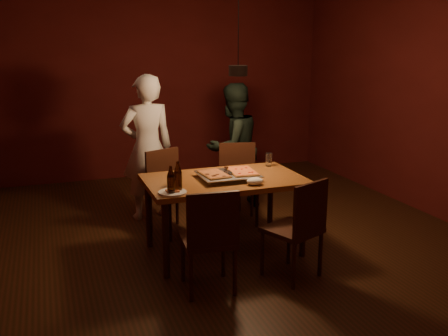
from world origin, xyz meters
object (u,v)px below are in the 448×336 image
object	(u,v)px
dining_table	(224,186)
pizza_tray	(228,176)
plate_slice	(172,192)
beer_bottle_b	(178,177)
chair_far_left	(168,183)
chair_near_right	(300,221)
chair_far_right	(238,175)
beer_bottle_a	(171,180)
pendant_lamp	(238,70)
diner_dark	(233,147)
diner_white	(147,148)
chair_near_left	(210,232)

from	to	relation	value
dining_table	pizza_tray	xyz separation A→B (m)	(0.03, -0.03, 0.10)
plate_slice	beer_bottle_b	bearing A→B (deg)	32.52
chair_far_left	chair_near_right	bearing A→B (deg)	94.95
chair_far_right	pizza_tray	world-z (taller)	chair_far_right
beer_bottle_b	chair_far_left	bearing A→B (deg)	81.40
chair_far_left	chair_near_right	distance (m)	1.71
beer_bottle_a	pendant_lamp	world-z (taller)	pendant_lamp
dining_table	chair_far_left	world-z (taller)	chair_far_left
beer_bottle_a	diner_dark	xyz separation A→B (m)	(1.16, 1.56, -0.10)
diner_white	beer_bottle_a	bearing A→B (deg)	82.18
chair_far_right	pendant_lamp	xyz separation A→B (m)	(-0.26, -0.63, 1.22)
diner_dark	diner_white	bearing A→B (deg)	-23.20
pizza_tray	diner_dark	size ratio (longest dim) A/B	0.35
beer_bottle_a	beer_bottle_b	distance (m)	0.10
beer_bottle_a	diner_white	bearing A→B (deg)	85.84
dining_table	chair_far_right	world-z (taller)	chair_far_right
chair_far_left	chair_far_right	world-z (taller)	same
beer_bottle_a	diner_white	size ratio (longest dim) A/B	0.15
chair_near_right	diner_white	bearing A→B (deg)	91.17
diner_white	chair_near_left	bearing A→B (deg)	88.97
beer_bottle_b	diner_dark	xyz separation A→B (m)	(1.08, 1.49, -0.11)
pendant_lamp	chair_far_left	bearing A→B (deg)	135.82
beer_bottle_a	chair_near_right	bearing A→B (deg)	-23.45
dining_table	beer_bottle_a	xyz separation A→B (m)	(-0.60, -0.34, 0.20)
dining_table	chair_near_right	size ratio (longest dim) A/B	2.73
beer_bottle_b	plate_slice	xyz separation A→B (m)	(-0.06, -0.04, -0.12)
beer_bottle_a	plate_slice	size ratio (longest dim) A/B	1.02
chair_near_right	pendant_lamp	bearing A→B (deg)	79.14
beer_bottle_b	pendant_lamp	size ratio (longest dim) A/B	0.24
chair_near_left	diner_white	world-z (taller)	diner_white
dining_table	chair_far_left	distance (m)	0.84
plate_slice	chair_near_right	bearing A→B (deg)	-25.07
chair_near_left	diner_white	xyz separation A→B (m)	(-0.09, 2.02, 0.30)
chair_near_left	chair_near_right	bearing A→B (deg)	3.77
dining_table	chair_near_right	xyz separation A→B (m)	(0.41, -0.78, -0.14)
dining_table	chair_far_right	size ratio (longest dim) A/B	2.94
pizza_tray	chair_far_left	bearing A→B (deg)	114.22
pizza_tray	beer_bottle_b	bearing A→B (deg)	-159.07
chair_near_left	pendant_lamp	distance (m)	1.66
plate_slice	diner_white	world-z (taller)	diner_white
chair_far_right	pendant_lamp	bearing A→B (deg)	82.03
chair_far_right	beer_bottle_b	world-z (taller)	beer_bottle_b
diner_dark	pendant_lamp	bearing A→B (deg)	50.35
plate_slice	pendant_lamp	distance (m)	1.37
chair_near_left	beer_bottle_a	size ratio (longest dim) A/B	1.95
beer_bottle_b	diner_white	size ratio (longest dim) A/B	0.16
pendant_lamp	dining_table	bearing A→B (deg)	-139.48
chair_near_left	plate_slice	distance (m)	0.54
chair_near_left	pendant_lamp	size ratio (longest dim) A/B	0.44
beer_bottle_b	diner_white	bearing A→B (deg)	88.63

